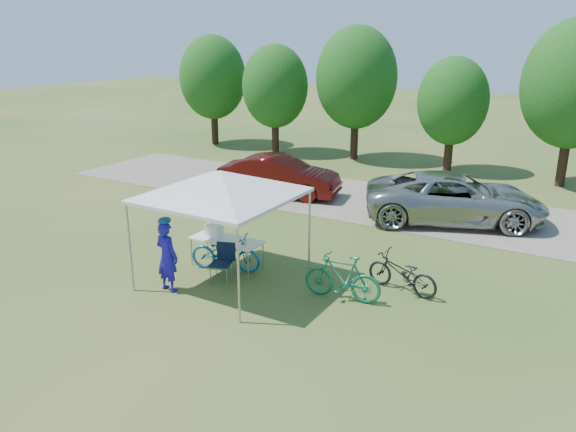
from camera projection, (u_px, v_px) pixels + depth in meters
The scene contains 14 objects.
ground at pixel (225, 281), 13.54m from camera, with size 100.00×100.00×0.00m, color #2D5119.
gravel_strip at pixel (358, 200), 20.09m from camera, with size 24.00×5.00×0.02m, color gray.
canopy at pixel (221, 174), 12.72m from camera, with size 4.53×4.53×3.00m.
treeline at pixel (412, 86), 24.10m from camera, with size 24.89×4.28×6.30m.
folding_table at pixel (226, 241), 14.10m from camera, with size 1.85×0.77×0.76m.
folding_chair at pixel (223, 258), 13.50m from camera, with size 0.59×0.61×0.91m.
cooler at pixel (214, 231), 14.22m from camera, with size 0.43×0.29×0.31m.
ice_cream_cup at pixel (244, 243), 13.76m from camera, with size 0.08×0.08×0.06m, color gold.
cyclist at pixel (167, 257), 12.80m from camera, with size 0.61×0.40×1.67m, color #1C14A6.
bike_blue at pixel (226, 253), 14.01m from camera, with size 0.63×1.80×0.94m, color #1254A4.
bike_green at pixel (342, 277), 12.44m from camera, with size 0.50×1.78×1.07m, color #186D48.
bike_dark at pixel (402, 273), 12.83m from camera, with size 0.61×1.75×0.92m, color black.
minivan at pixel (455, 198), 17.54m from camera, with size 2.54×5.51×1.53m, color #A1A29E.
sedan at pixel (280, 176), 20.45m from camera, with size 1.52×4.37×1.44m, color #480C0C.
Camera 1 is at (7.59, -9.91, 5.68)m, focal length 35.00 mm.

